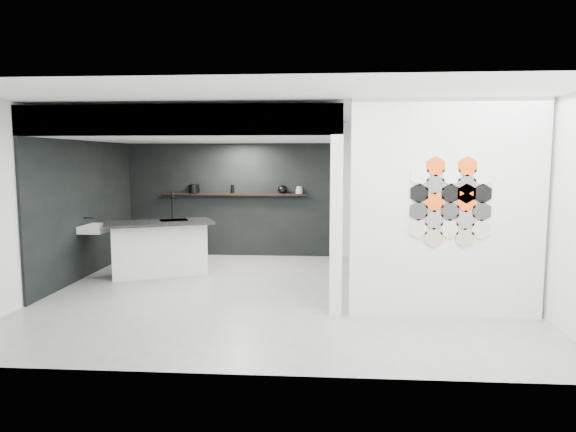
# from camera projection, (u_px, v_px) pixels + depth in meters

# --- Properties ---
(floor) EXTENTS (7.00, 6.00, 0.01)m
(floor) POSITION_uv_depth(u_px,v_px,m) (280.00, 293.00, 7.86)
(floor) COLOR gray
(partition_panel) EXTENTS (2.45, 0.15, 2.80)m
(partition_panel) POSITION_uv_depth(u_px,v_px,m) (446.00, 209.00, 6.55)
(partition_panel) COLOR silver
(partition_panel) RESTS_ON floor
(bay_clad_back) EXTENTS (4.40, 0.04, 2.35)m
(bay_clad_back) POSITION_uv_depth(u_px,v_px,m) (231.00, 200.00, 10.76)
(bay_clad_back) COLOR black
(bay_clad_back) RESTS_ON floor
(bay_clad_left) EXTENTS (0.04, 4.00, 2.35)m
(bay_clad_left) POSITION_uv_depth(u_px,v_px,m) (87.00, 208.00, 8.96)
(bay_clad_left) COLOR black
(bay_clad_left) RESTS_ON floor
(bulkhead) EXTENTS (4.40, 4.00, 0.40)m
(bulkhead) POSITION_uv_depth(u_px,v_px,m) (208.00, 128.00, 8.65)
(bulkhead) COLOR silver
(bulkhead) RESTS_ON corner_column
(corner_column) EXTENTS (0.16, 0.16, 2.35)m
(corner_column) POSITION_uv_depth(u_px,v_px,m) (336.00, 226.00, 6.68)
(corner_column) COLOR silver
(corner_column) RESTS_ON floor
(fascia_beam) EXTENTS (4.40, 0.16, 0.40)m
(fascia_beam) POSITION_uv_depth(u_px,v_px,m) (176.00, 120.00, 6.75)
(fascia_beam) COLOR silver
(fascia_beam) RESTS_ON corner_column
(wall_basin) EXTENTS (0.40, 0.60, 0.12)m
(wall_basin) POSITION_uv_depth(u_px,v_px,m) (96.00, 228.00, 8.78)
(wall_basin) COLOR silver
(wall_basin) RESTS_ON bay_clad_left
(display_shelf) EXTENTS (3.00, 0.15, 0.04)m
(display_shelf) POSITION_uv_depth(u_px,v_px,m) (234.00, 194.00, 10.64)
(display_shelf) COLOR black
(display_shelf) RESTS_ON bay_clad_back
(kitchen_island) EXTENTS (1.98, 1.45, 1.46)m
(kitchen_island) POSITION_uv_depth(u_px,v_px,m) (159.00, 247.00, 8.99)
(kitchen_island) COLOR silver
(kitchen_island) RESTS_ON floor
(stockpot) EXTENTS (0.28, 0.28, 0.18)m
(stockpot) POSITION_uv_depth(u_px,v_px,m) (194.00, 189.00, 10.68)
(stockpot) COLOR black
(stockpot) RESTS_ON display_shelf
(kettle) EXTENTS (0.20, 0.20, 0.17)m
(kettle) POSITION_uv_depth(u_px,v_px,m) (283.00, 189.00, 10.55)
(kettle) COLOR black
(kettle) RESTS_ON display_shelf
(glass_bowl) EXTENTS (0.16, 0.16, 0.10)m
(glass_bowl) POSITION_uv_depth(u_px,v_px,m) (299.00, 191.00, 10.53)
(glass_bowl) COLOR gray
(glass_bowl) RESTS_ON display_shelf
(glass_vase) EXTENTS (0.14, 0.14, 0.15)m
(glass_vase) POSITION_uv_depth(u_px,v_px,m) (299.00, 190.00, 10.53)
(glass_vase) COLOR gray
(glass_vase) RESTS_ON display_shelf
(bottle_dark) EXTENTS (0.08, 0.08, 0.17)m
(bottle_dark) POSITION_uv_depth(u_px,v_px,m) (232.00, 189.00, 10.63)
(bottle_dark) COLOR black
(bottle_dark) RESTS_ON display_shelf
(utensil_cup) EXTENTS (0.10, 0.10, 0.10)m
(utensil_cup) POSITION_uv_depth(u_px,v_px,m) (198.00, 191.00, 10.68)
(utensil_cup) COLOR black
(utensil_cup) RESTS_ON display_shelf
(hex_tile_cluster) EXTENTS (1.04, 0.02, 1.16)m
(hex_tile_cluster) POSITION_uv_depth(u_px,v_px,m) (451.00, 202.00, 6.45)
(hex_tile_cluster) COLOR beige
(hex_tile_cluster) RESTS_ON partition_panel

